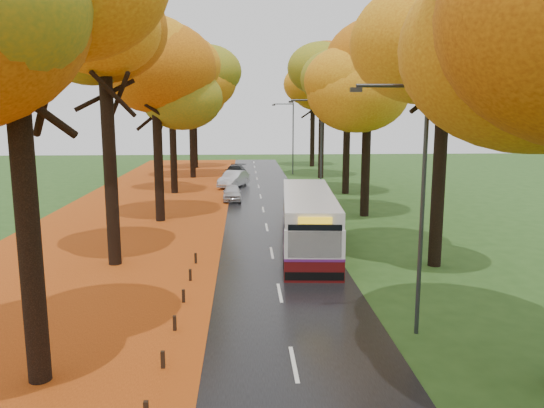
{
  "coord_description": "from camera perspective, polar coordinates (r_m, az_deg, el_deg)",
  "views": [
    {
      "loc": [
        -1.37,
        -8.03,
        7.16
      ],
      "look_at": [
        0.0,
        17.79,
        2.6
      ],
      "focal_mm": 35.0,
      "sensor_mm": 36.0,
      "label": 1
    }
  ],
  "objects": [
    {
      "name": "bollard_row",
      "position": [
        14.67,
        -12.45,
        -18.31
      ],
      "size": [
        0.11,
        23.51,
        0.52
      ],
      "color": "black",
      "rests_on": "ground"
    },
    {
      "name": "trees_left",
      "position": [
        35.65,
        -12.77,
        13.58
      ],
      "size": [
        9.2,
        74.0,
        13.88
      ],
      "color": "black",
      "rests_on": "ground"
    },
    {
      "name": "road",
      "position": [
        33.82,
        -0.65,
        -2.18
      ],
      "size": [
        6.5,
        90.0,
        0.04
      ],
      "primitive_type": "cube",
      "color": "black",
      "rests_on": "ground"
    },
    {
      "name": "leaf_verge",
      "position": [
        34.65,
        -15.7,
        -2.29
      ],
      "size": [
        12.0,
        90.0,
        0.02
      ],
      "primitive_type": "cube",
      "color": "maroon",
      "rests_on": "ground"
    },
    {
      "name": "car_dark",
      "position": [
        56.86,
        -4.01,
        3.48
      ],
      "size": [
        2.66,
        4.97,
        1.37
      ],
      "primitive_type": "imported",
      "rotation": [
        0.0,
        0.0,
        -0.16
      ],
      "color": "black",
      "rests_on": "road"
    },
    {
      "name": "streetlamp_far",
      "position": [
        60.32,
        2.04,
        7.67
      ],
      "size": [
        2.45,
        0.18,
        8.0
      ],
      "color": "#333538",
      "rests_on": "ground"
    },
    {
      "name": "centre_line",
      "position": [
        33.82,
        -0.65,
        -2.14
      ],
      "size": [
        0.12,
        90.0,
        0.01
      ],
      "primitive_type": "cube",
      "color": "silver",
      "rests_on": "road"
    },
    {
      "name": "bus",
      "position": [
        27.51,
        3.91,
        -1.71
      ],
      "size": [
        3.35,
        11.38,
        2.95
      ],
      "rotation": [
        0.0,
        0.0,
        -0.07
      ],
      "color": "#490B0B",
      "rests_on": "road"
    },
    {
      "name": "streetlamp_mid",
      "position": [
        38.48,
        4.94,
        6.32
      ],
      "size": [
        2.45,
        0.18,
        8.0
      ],
      "color": "#333538",
      "rests_on": "ground"
    },
    {
      "name": "car_silver",
      "position": [
        50.19,
        -4.14,
        2.7
      ],
      "size": [
        3.09,
        4.89,
        1.52
      ],
      "primitive_type": "imported",
      "rotation": [
        0.0,
        0.0,
        -0.35
      ],
      "color": "#AFB2B8",
      "rests_on": "road"
    },
    {
      "name": "streetlamp_near",
      "position": [
        17.07,
        15.15,
        1.41
      ],
      "size": [
        2.45,
        0.18,
        8.0
      ],
      "color": "#333538",
      "rests_on": "ground"
    },
    {
      "name": "car_white",
      "position": [
        42.75,
        -4.32,
        1.23
      ],
      "size": [
        1.55,
        3.66,
        1.24
      ],
      "primitive_type": "imported",
      "rotation": [
        0.0,
        0.0,
        0.02
      ],
      "color": "silver",
      "rests_on": "road"
    },
    {
      "name": "trees_right",
      "position": [
        36.07,
        11.03,
        13.85
      ],
      "size": [
        9.3,
        74.2,
        13.96
      ],
      "color": "black",
      "rests_on": "ground"
    },
    {
      "name": "leaf_drift",
      "position": [
        33.83,
        -5.82,
        -2.19
      ],
      "size": [
        0.9,
        90.0,
        0.01
      ],
      "primitive_type": "cube",
      "color": "#C15513",
      "rests_on": "road"
    }
  ]
}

